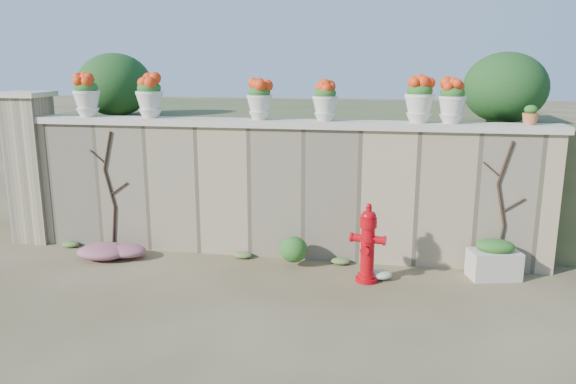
% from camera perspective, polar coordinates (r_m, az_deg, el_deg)
% --- Properties ---
extents(ground, '(80.00, 80.00, 0.00)m').
position_cam_1_polar(ground, '(7.25, -3.78, -10.92)').
color(ground, brown).
rests_on(ground, ground).
extents(stone_wall, '(8.00, 0.40, 2.00)m').
position_cam_1_polar(stone_wall, '(8.60, -0.97, 0.01)').
color(stone_wall, '#9D8B69').
rests_on(stone_wall, ground).
extents(wall_cap, '(8.10, 0.52, 0.10)m').
position_cam_1_polar(wall_cap, '(8.43, -1.00, 6.98)').
color(wall_cap, beige).
rests_on(wall_cap, stone_wall).
extents(gate_pillar, '(0.72, 0.72, 2.48)m').
position_cam_1_polar(gate_pillar, '(10.20, -24.51, 2.36)').
color(gate_pillar, '#9D8B69').
rests_on(gate_pillar, ground).
extents(raised_fill, '(9.00, 6.00, 2.00)m').
position_cam_1_polar(raised_fill, '(11.70, 2.11, 3.50)').
color(raised_fill, '#384C23').
rests_on(raised_fill, ground).
extents(back_shrub_left, '(1.30, 1.30, 1.10)m').
position_cam_1_polar(back_shrub_left, '(10.60, -17.17, 10.38)').
color(back_shrub_left, '#143814').
rests_on(back_shrub_left, raised_fill).
extents(back_shrub_right, '(1.30, 1.30, 1.10)m').
position_cam_1_polar(back_shrub_right, '(9.59, 21.19, 9.85)').
color(back_shrub_right, '#143814').
rests_on(back_shrub_right, raised_fill).
extents(vine_left, '(0.60, 0.04, 1.91)m').
position_cam_1_polar(vine_left, '(9.30, -17.62, 0.32)').
color(vine_left, black).
rests_on(vine_left, ground).
extents(vine_right, '(0.60, 0.04, 1.91)m').
position_cam_1_polar(vine_right, '(8.38, 20.90, -1.29)').
color(vine_right, black).
rests_on(vine_right, ground).
extents(fire_hydrant, '(0.48, 0.34, 1.09)m').
position_cam_1_polar(fire_hydrant, '(7.71, 8.10, -5.15)').
color(fire_hydrant, '#B3060E').
rests_on(fire_hydrant, ground).
extents(planter_box, '(0.75, 0.55, 0.56)m').
position_cam_1_polar(planter_box, '(8.35, 20.21, -6.52)').
color(planter_box, beige).
rests_on(planter_box, ground).
extents(green_shrub, '(0.62, 0.56, 0.59)m').
position_cam_1_polar(green_shrub, '(8.28, 0.35, -5.59)').
color(green_shrub, '#1E5119').
rests_on(green_shrub, ground).
extents(magenta_clump, '(0.99, 0.66, 0.26)m').
position_cam_1_polar(magenta_clump, '(9.03, -17.25, -5.68)').
color(magenta_clump, '#CB2881').
rests_on(magenta_clump, ground).
extents(white_flowers, '(0.44, 0.35, 0.16)m').
position_cam_1_polar(white_flowers, '(7.96, 9.52, -8.22)').
color(white_flowers, white).
rests_on(white_flowers, ground).
extents(urn_pot_0, '(0.42, 0.42, 0.66)m').
position_cam_1_polar(urn_pot_0, '(9.49, -19.77, 9.17)').
color(urn_pot_0, beige).
rests_on(urn_pot_0, wall_cap).
extents(urn_pot_1, '(0.42, 0.42, 0.66)m').
position_cam_1_polar(urn_pot_1, '(9.01, -13.88, 9.40)').
color(urn_pot_1, beige).
rests_on(urn_pot_1, wall_cap).
extents(urn_pot_2, '(0.38, 0.38, 0.59)m').
position_cam_1_polar(urn_pot_2, '(8.46, -2.92, 9.31)').
color(urn_pot_2, beige).
rests_on(urn_pot_2, wall_cap).
extents(urn_pot_3, '(0.37, 0.37, 0.58)m').
position_cam_1_polar(urn_pot_3, '(8.29, 3.79, 9.19)').
color(urn_pot_3, beige).
rests_on(urn_pot_3, wall_cap).
extents(urn_pot_4, '(0.42, 0.42, 0.65)m').
position_cam_1_polar(urn_pot_4, '(8.24, 13.20, 9.10)').
color(urn_pot_4, beige).
rests_on(urn_pot_4, wall_cap).
extents(urn_pot_5, '(0.39, 0.39, 0.61)m').
position_cam_1_polar(urn_pot_5, '(8.28, 16.32, 8.80)').
color(urn_pot_5, beige).
rests_on(urn_pot_5, wall_cap).
extents(terracotta_pot, '(0.22, 0.22, 0.26)m').
position_cam_1_polar(terracotta_pot, '(8.46, 23.40, 7.10)').
color(terracotta_pot, '#B76438').
rests_on(terracotta_pot, wall_cap).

